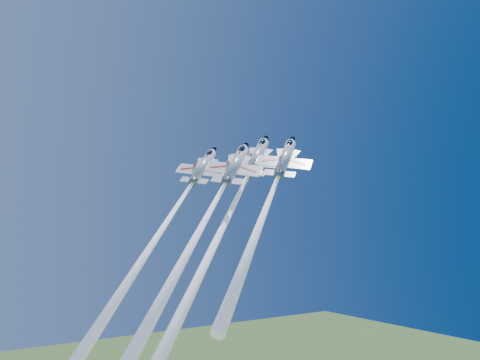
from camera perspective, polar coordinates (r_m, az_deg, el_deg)
jet_lead at (r=87.27m, az=-2.09°, el=-5.56°), size 43.54×41.51×53.29m
jet_left at (r=89.54m, az=-8.02°, el=-4.77°), size 34.87×33.12×42.23m
jet_right at (r=88.47m, az=2.97°, el=-2.54°), size 32.06×30.10×37.60m
jet_slot at (r=82.57m, az=-3.80°, el=-4.41°), size 33.79×31.92×40.29m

